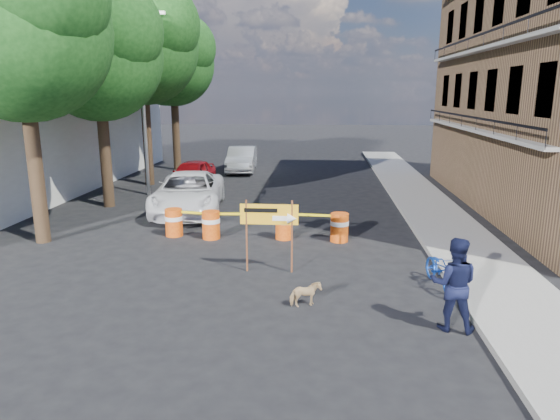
% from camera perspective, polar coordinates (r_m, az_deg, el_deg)
% --- Properties ---
extents(ground, '(120.00, 120.00, 0.00)m').
position_cam_1_polar(ground, '(13.34, -3.63, -6.85)').
color(ground, black).
rests_on(ground, ground).
extents(sidewalk_east, '(2.40, 40.00, 0.15)m').
position_cam_1_polar(sidewalk_east, '(19.43, 17.48, -0.74)').
color(sidewalk_east, gray).
rests_on(sidewalk_east, ground).
extents(white_building, '(8.00, 22.00, 6.00)m').
position_cam_1_polar(white_building, '(26.92, -29.14, 8.29)').
color(white_building, silver).
rests_on(white_building, ground).
extents(tree_near, '(5.46, 5.20, 9.15)m').
position_cam_1_polar(tree_near, '(16.85, -27.42, 17.93)').
color(tree_near, '#332316').
rests_on(tree_near, ground).
extents(tree_mid_a, '(5.25, 5.00, 8.68)m').
position_cam_1_polar(tree_mid_a, '(21.26, -20.00, 16.38)').
color(tree_mid_a, '#332316').
rests_on(tree_mid_a, ground).
extents(tree_mid_b, '(5.67, 5.40, 9.62)m').
position_cam_1_polar(tree_mid_b, '(25.94, -15.38, 17.58)').
color(tree_mid_b, '#332316').
rests_on(tree_mid_b, ground).
extents(tree_far, '(5.04, 4.80, 8.84)m').
position_cam_1_polar(tree_far, '(30.66, -12.06, 16.10)').
color(tree_far, '#332316').
rests_on(tree_far, ground).
extents(streetlamp, '(1.25, 0.18, 8.00)m').
position_cam_1_polar(streetlamp, '(23.23, -15.25, 12.35)').
color(streetlamp, gray).
rests_on(streetlamp, ground).
extents(barrel_far_left, '(0.58, 0.58, 0.90)m').
position_cam_1_polar(barrel_far_left, '(16.63, -12.03, -1.32)').
color(barrel_far_left, red).
rests_on(barrel_far_left, ground).
extents(barrel_mid_left, '(0.58, 0.58, 0.90)m').
position_cam_1_polar(barrel_mid_left, '(16.10, -7.89, -1.63)').
color(barrel_mid_left, red).
rests_on(barrel_mid_left, ground).
extents(barrel_mid_right, '(0.58, 0.58, 0.90)m').
position_cam_1_polar(barrel_mid_right, '(15.92, 0.48, -1.67)').
color(barrel_mid_right, red).
rests_on(barrel_mid_right, ground).
extents(barrel_far_right, '(0.58, 0.58, 0.90)m').
position_cam_1_polar(barrel_far_right, '(15.78, 6.80, -1.92)').
color(barrel_far_right, red).
rests_on(barrel_far_right, ground).
extents(detour_sign, '(1.50, 0.28, 1.93)m').
position_cam_1_polar(detour_sign, '(12.75, -0.36, -1.13)').
color(detour_sign, '#592D19').
rests_on(detour_sign, ground).
extents(pedestrian, '(1.05, 0.89, 1.89)m').
position_cam_1_polar(pedestrian, '(10.41, 19.25, -8.00)').
color(pedestrian, black).
rests_on(pedestrian, ground).
extents(bicycle, '(0.72, 0.97, 1.69)m').
position_cam_1_polar(bicycle, '(12.53, 17.96, -4.77)').
color(bicycle, '#1643B3').
rests_on(bicycle, ground).
extents(dog, '(0.74, 0.53, 0.57)m').
position_cam_1_polar(dog, '(11.08, 2.93, -9.60)').
color(dog, tan).
rests_on(dog, ground).
extents(suv_white, '(3.24, 5.77, 1.52)m').
position_cam_1_polar(suv_white, '(19.81, -10.42, 1.96)').
color(suv_white, white).
rests_on(suv_white, ground).
extents(sedan_red, '(1.91, 4.05, 1.34)m').
position_cam_1_polar(sedan_red, '(24.85, -10.06, 4.05)').
color(sedan_red, maroon).
rests_on(sedan_red, ground).
extents(sedan_silver, '(1.82, 4.50, 1.45)m').
position_cam_1_polar(sedan_silver, '(29.63, -4.40, 5.81)').
color(sedan_silver, silver).
rests_on(sedan_silver, ground).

